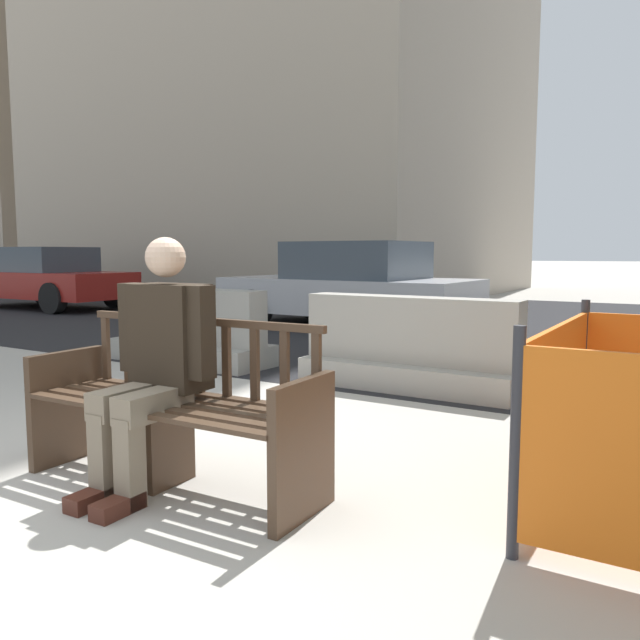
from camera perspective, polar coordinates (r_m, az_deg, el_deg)
ground_plane at (r=3.80m, az=-23.19°, el=-13.26°), size 200.00×200.00×0.00m
street_asphalt at (r=11.21m, az=16.08°, el=-0.39°), size 120.00×12.00×0.01m
street_bench at (r=3.42m, az=-13.21°, el=-8.17°), size 1.70×0.57×0.88m
seated_person at (r=3.36m, az=-14.68°, el=-3.36°), size 0.58×0.73×1.31m
jersey_barrier_centre at (r=5.75m, az=8.22°, el=-2.85°), size 2.00×0.69×0.84m
jersey_barrier_left at (r=7.16m, az=-11.88°, el=-1.14°), size 2.02×0.73×0.84m
car_sedan_mid at (r=15.23m, az=-23.78°, el=3.57°), size 4.10×1.89×1.36m
car_sedan_far at (r=10.25m, az=2.81°, el=3.14°), size 4.17×2.09×1.41m
building_far_left at (r=32.89m, az=-26.11°, el=20.45°), size 11.54×9.10×19.40m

